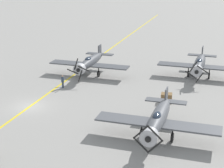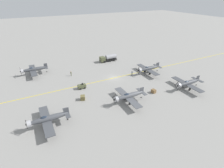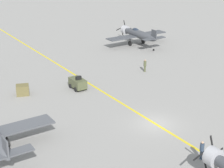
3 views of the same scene
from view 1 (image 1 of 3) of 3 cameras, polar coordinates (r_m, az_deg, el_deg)
name	(u,v)px [view 1 (image 1 of 3)]	position (r m, az deg, el deg)	size (l,w,h in m)	color
ground_plane	(30,106)	(45.46, -12.38, -3.35)	(400.00, 400.00, 0.00)	gray
taxiway_stripe	(30,106)	(45.46, -12.38, -3.35)	(0.30, 160.00, 0.01)	yellow
airplane_near_left	(200,64)	(56.31, 13.19, 3.01)	(12.00, 9.98, 3.65)	#47494F
airplane_mid_left	(158,119)	(36.33, 7.03, -5.32)	(12.00, 9.98, 3.65)	#53555A
airplane_near_center	(90,62)	(55.82, -3.40, 3.34)	(12.00, 9.98, 3.73)	#494B50
ground_crew_walking	(63,81)	(50.88, -7.53, 0.46)	(0.38, 0.38, 1.76)	#334256
supply_crate_by_tanker	(166,98)	(46.01, 8.30, -2.10)	(1.33, 1.11, 1.11)	brown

